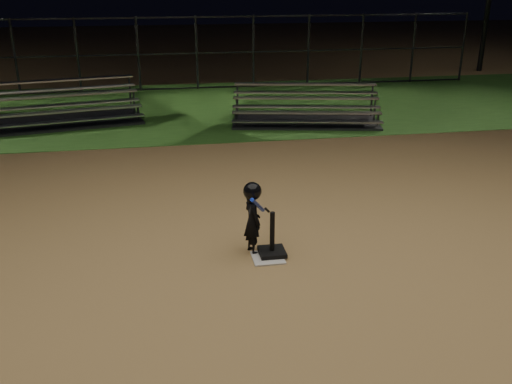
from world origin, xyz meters
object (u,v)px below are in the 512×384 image
(home_plate, at_px, (268,258))
(child_batter, at_px, (253,216))
(batting_tee, at_px, (272,247))
(bleacher_right, at_px, (305,115))
(bleacher_left, at_px, (57,115))

(home_plate, bearing_deg, child_batter, 127.16)
(home_plate, bearing_deg, batting_tee, 48.61)
(batting_tee, height_order, bleacher_right, bleacher_right)
(child_batter, relative_size, bleacher_right, 0.26)
(home_plate, relative_size, batting_tee, 0.68)
(home_plate, xyz_separation_m, batting_tee, (0.08, 0.09, 0.13))
(home_plate, relative_size, bleacher_left, 0.09)
(home_plate, relative_size, bleacher_right, 0.11)
(batting_tee, xyz_separation_m, bleacher_left, (-4.25, 8.66, 0.09))
(batting_tee, xyz_separation_m, child_batter, (-0.26, 0.15, 0.45))
(home_plate, xyz_separation_m, bleacher_left, (-4.17, 8.75, 0.21))
(bleacher_left, distance_m, bleacher_right, 6.80)
(batting_tee, relative_size, bleacher_left, 0.14)
(child_batter, bearing_deg, bleacher_left, 8.11)
(batting_tee, relative_size, child_batter, 0.60)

